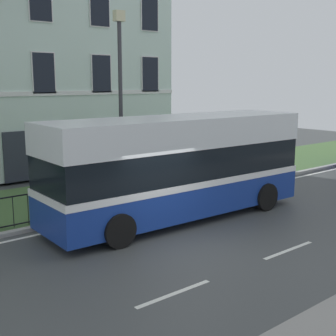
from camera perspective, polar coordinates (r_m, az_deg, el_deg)
name	(u,v)px	position (r m, az deg, el deg)	size (l,w,h in m)	color
ground_plane	(164,239)	(13.23, -0.48, -8.88)	(60.00, 56.00, 0.18)	#404444
iron_verge_railing	(88,198)	(15.48, -9.92, -3.66)	(16.15, 0.04, 0.97)	black
single_decker_bus	(178,166)	(14.80, 1.30, 0.27)	(9.19, 2.81, 3.32)	navy
street_lamp_post	(121,95)	(16.31, -5.93, 8.98)	(0.36, 0.24, 6.67)	#333338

